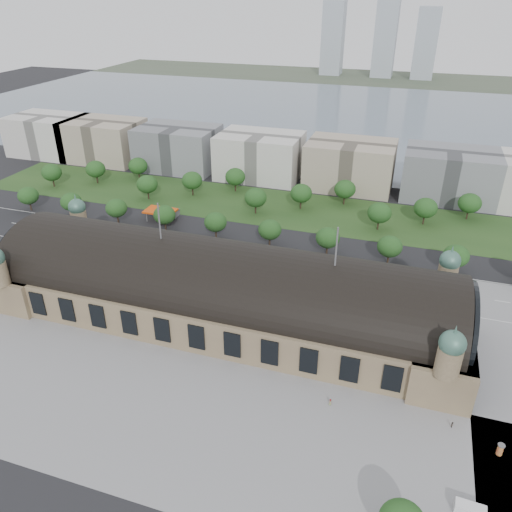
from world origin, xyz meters
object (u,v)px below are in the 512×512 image
(parked_car_2, at_px, (147,266))
(bus_west, at_px, (244,268))
(parked_car_4, at_px, (164,269))
(parked_car_1, at_px, (127,262))
(traffic_car_2, at_px, (98,237))
(bus_east, at_px, (355,288))
(petrol_station, at_px, (166,212))
(pedestrian_0, at_px, (330,402))
(traffic_car_1, at_px, (58,227))
(parked_car_3, at_px, (116,261))
(advertising_column, at_px, (500,449))
(van_south, at_px, (468,510))
(traffic_car_3, at_px, (179,243))
(parked_car_6, at_px, (163,269))
(parked_car_0, at_px, (59,250))
(pedestrian_2, at_px, (452,425))
(bus_mid, at_px, (284,271))
(traffic_car_0, at_px, (25,234))
(traffic_car_5, at_px, (334,266))
(parked_car_5, at_px, (199,275))

(parked_car_2, xyz_separation_m, bus_west, (36.57, 8.70, 0.85))
(parked_car_4, bearing_deg, parked_car_1, -129.83)
(parked_car_2, bearing_deg, traffic_car_2, -149.85)
(parked_car_4, bearing_deg, traffic_car_2, -151.35)
(bus_east, bearing_deg, petrol_station, 70.31)
(bus_west, relative_size, pedestrian_0, 5.68)
(traffic_car_1, bearing_deg, bus_east, -92.68)
(parked_car_3, relative_size, advertising_column, 1.21)
(van_south, bearing_deg, pedestrian_0, 150.60)
(traffic_car_3, distance_m, parked_car_6, 21.73)
(traffic_car_3, relative_size, van_south, 0.91)
(parked_car_3, height_order, bus_west, bus_west)
(traffic_car_3, distance_m, parked_car_0, 48.34)
(parked_car_0, bearing_deg, bus_east, 67.68)
(pedestrian_0, relative_size, pedestrian_2, 1.17)
(traffic_car_1, distance_m, bus_mid, 107.10)
(parked_car_4, height_order, bus_west, bus_west)
(parked_car_3, distance_m, pedestrian_0, 105.91)
(pedestrian_0, bearing_deg, parked_car_3, 177.40)
(bus_mid, relative_size, advertising_column, 3.96)
(bus_east, bearing_deg, traffic_car_0, 91.56)
(parked_car_3, xyz_separation_m, pedestrian_0, (94.00, -48.79, 0.32))
(parked_car_1, bearing_deg, traffic_car_1, -151.85)
(advertising_column, bearing_deg, petrol_station, 144.45)
(pedestrian_2, bearing_deg, petrol_station, 36.29)
(parked_car_2, relative_size, parked_car_3, 1.24)
(parked_car_3, bearing_deg, traffic_car_3, 104.08)
(traffic_car_0, xyz_separation_m, traffic_car_1, (9.09, 10.44, -0.02))
(traffic_car_5, height_order, advertising_column, advertising_column)
(parked_car_1, relative_size, advertising_column, 1.57)
(parked_car_1, relative_size, parked_car_5, 0.98)
(advertising_column, distance_m, pedestrian_2, 11.46)
(petrol_station, distance_m, van_south, 170.83)
(traffic_car_1, height_order, pedestrian_2, pedestrian_2)
(traffic_car_0, height_order, pedestrian_0, pedestrian_0)
(traffic_car_5, distance_m, pedestrian_2, 80.64)
(traffic_car_3, height_order, parked_car_4, traffic_car_3)
(parked_car_5, distance_m, pedestrian_2, 100.12)
(parked_car_0, distance_m, pedestrian_0, 130.22)
(traffic_car_0, xyz_separation_m, parked_car_4, (71.33, -8.42, -0.05))
(traffic_car_3, height_order, parked_car_5, traffic_car_3)
(parked_car_3, bearing_deg, advertising_column, 30.99)
(traffic_car_1, relative_size, bus_mid, 0.33)
(parked_car_6, bearing_deg, pedestrian_0, 17.56)
(traffic_car_5, xyz_separation_m, parked_car_6, (-61.60, -22.21, -0.06))
(traffic_car_2, relative_size, pedestrian_0, 2.66)
(traffic_car_1, relative_size, traffic_car_5, 0.85)
(bus_east, bearing_deg, bus_west, 90.45)
(parked_car_2, relative_size, pedestrian_0, 2.42)
(van_south, xyz_separation_m, pedestrian_0, (-32.51, 21.08, -0.28))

